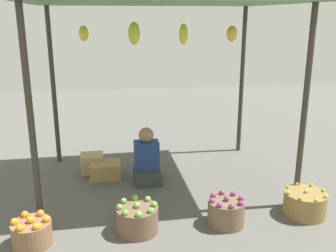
{
  "coord_description": "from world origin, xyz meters",
  "views": [
    {
      "loc": [
        -0.78,
        -4.98,
        2.26
      ],
      "look_at": [
        0.0,
        -0.52,
        0.95
      ],
      "focal_mm": 40.93,
      "sensor_mm": 36.0,
      "label": 1
    }
  ],
  "objects_px": {
    "basket_oranges": "(32,233)",
    "basket_purple_onions": "(226,212)",
    "vendor_person": "(147,161)",
    "basket_green_apples": "(137,219)",
    "basket_limes": "(305,203)",
    "wooden_crate_stacked_rear": "(92,163)",
    "wooden_crate_near_vendor": "(105,170)"
  },
  "relations": [
    {
      "from": "wooden_crate_stacked_rear",
      "to": "basket_green_apples",
      "type": "bearing_deg",
      "value": -73.78
    },
    {
      "from": "vendor_person",
      "to": "basket_green_apples",
      "type": "bearing_deg",
      "value": -101.37
    },
    {
      "from": "basket_oranges",
      "to": "basket_purple_onions",
      "type": "bearing_deg",
      "value": 1.11
    },
    {
      "from": "vendor_person",
      "to": "basket_purple_onions",
      "type": "bearing_deg",
      "value": -61.07
    },
    {
      "from": "vendor_person",
      "to": "wooden_crate_near_vendor",
      "type": "distance_m",
      "value": 0.65
    },
    {
      "from": "basket_oranges",
      "to": "wooden_crate_stacked_rear",
      "type": "xyz_separation_m",
      "value": [
        0.57,
        1.82,
        0.01
      ]
    },
    {
      "from": "vendor_person",
      "to": "basket_oranges",
      "type": "xyz_separation_m",
      "value": [
        -1.34,
        -1.36,
        -0.16
      ]
    },
    {
      "from": "basket_purple_onions",
      "to": "basket_limes",
      "type": "relative_size",
      "value": 0.84
    },
    {
      "from": "vendor_person",
      "to": "wooden_crate_near_vendor",
      "type": "height_order",
      "value": "vendor_person"
    },
    {
      "from": "basket_green_apples",
      "to": "basket_purple_onions",
      "type": "relative_size",
      "value": 1.11
    },
    {
      "from": "basket_purple_onions",
      "to": "basket_limes",
      "type": "height_order",
      "value": "basket_purple_onions"
    },
    {
      "from": "vendor_person",
      "to": "basket_oranges",
      "type": "bearing_deg",
      "value": -134.63
    },
    {
      "from": "basket_oranges",
      "to": "basket_purple_onions",
      "type": "height_order",
      "value": "basket_purple_onions"
    },
    {
      "from": "vendor_person",
      "to": "basket_purple_onions",
      "type": "xyz_separation_m",
      "value": [
        0.73,
        -1.32,
        -0.15
      ]
    },
    {
      "from": "basket_purple_onions",
      "to": "basket_limes",
      "type": "distance_m",
      "value": 0.98
    },
    {
      "from": "basket_oranges",
      "to": "basket_green_apples",
      "type": "distance_m",
      "value": 1.09
    },
    {
      "from": "basket_oranges",
      "to": "wooden_crate_near_vendor",
      "type": "bearing_deg",
      "value": 64.33
    },
    {
      "from": "basket_oranges",
      "to": "wooden_crate_stacked_rear",
      "type": "height_order",
      "value": "basket_oranges"
    },
    {
      "from": "basket_limes",
      "to": "wooden_crate_near_vendor",
      "type": "bearing_deg",
      "value": 146.8
    },
    {
      "from": "basket_green_apples",
      "to": "wooden_crate_near_vendor",
      "type": "xyz_separation_m",
      "value": [
        -0.32,
        1.52,
        -0.04
      ]
    },
    {
      "from": "basket_green_apples",
      "to": "wooden_crate_stacked_rear",
      "type": "height_order",
      "value": "basket_green_apples"
    },
    {
      "from": "wooden_crate_stacked_rear",
      "to": "basket_purple_onions",
      "type": "bearing_deg",
      "value": -49.8
    },
    {
      "from": "basket_green_apples",
      "to": "basket_limes",
      "type": "xyz_separation_m",
      "value": [
        1.97,
        0.02,
        -0.01
      ]
    },
    {
      "from": "wooden_crate_stacked_rear",
      "to": "basket_oranges",
      "type": "bearing_deg",
      "value": -107.55
    },
    {
      "from": "vendor_person",
      "to": "wooden_crate_stacked_rear",
      "type": "relative_size",
      "value": 2.35
    },
    {
      "from": "wooden_crate_near_vendor",
      "to": "basket_green_apples",
      "type": "bearing_deg",
      "value": -78.05
    },
    {
      "from": "wooden_crate_near_vendor",
      "to": "basket_oranges",
      "type": "bearing_deg",
      "value": -115.67
    },
    {
      "from": "basket_limes",
      "to": "wooden_crate_near_vendor",
      "type": "height_order",
      "value": "basket_limes"
    },
    {
      "from": "basket_oranges",
      "to": "basket_green_apples",
      "type": "height_order",
      "value": "basket_green_apples"
    },
    {
      "from": "vendor_person",
      "to": "basket_limes",
      "type": "xyz_separation_m",
      "value": [
        1.71,
        -1.27,
        -0.15
      ]
    },
    {
      "from": "basket_green_apples",
      "to": "basket_limes",
      "type": "height_order",
      "value": "basket_green_apples"
    },
    {
      "from": "vendor_person",
      "to": "basket_green_apples",
      "type": "xyz_separation_m",
      "value": [
        -0.26,
        -1.3,
        -0.15
      ]
    }
  ]
}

